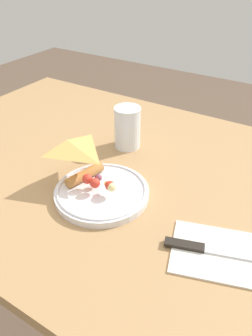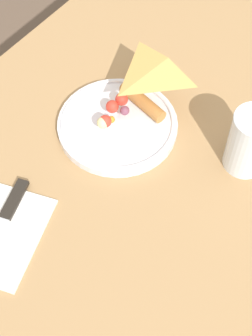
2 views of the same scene
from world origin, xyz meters
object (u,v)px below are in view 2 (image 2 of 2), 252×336
Objects in this scene: butter_knife at (1,226)px; dining_table at (192,159)px; plate_pizza at (119,122)px; milk_glass at (249,143)px.

dining_table is at bearing 140.70° from butter_knife.
butter_knife reaches higher than dining_table.
dining_table is 0.19m from plate_pizza.
plate_pizza is at bearing -50.48° from dining_table.
dining_table is 5.76× the size of butter_knife.
dining_table is at bearing 129.52° from plate_pizza.
plate_pizza reaches higher than butter_knife.
milk_glass reaches higher than plate_pizza.
plate_pizza is (0.09, -0.11, 0.13)m from dining_table.
butter_knife is (0.36, -0.14, 0.12)m from dining_table.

